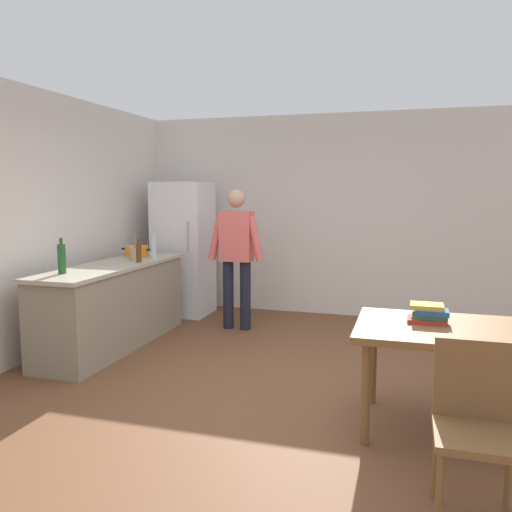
{
  "coord_description": "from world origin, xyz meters",
  "views": [
    {
      "loc": [
        1.04,
        -3.96,
        1.67
      ],
      "look_at": [
        -0.46,
        1.02,
        1.02
      ],
      "focal_mm": 35.96,
      "sensor_mm": 36.0,
      "label": 1
    }
  ],
  "objects": [
    {
      "name": "wall_back",
      "position": [
        0.0,
        3.0,
        1.35
      ],
      "size": [
        6.4,
        0.12,
        2.7
      ],
      "primitive_type": "cube",
      "color": "silver",
      "rests_on": "ground_plane"
    },
    {
      "name": "bottle_water_clear",
      "position": [
        -1.82,
        1.39,
        1.03
      ],
      "size": [
        0.07,
        0.07,
        0.3
      ],
      "color": "silver",
      "rests_on": "kitchen_counter"
    },
    {
      "name": "kitchen_counter",
      "position": [
        -2.0,
        0.8,
        0.45
      ],
      "size": [
        0.64,
        2.2,
        0.9
      ],
      "color": "gray",
      "rests_on": "ground_plane"
    },
    {
      "name": "dining_table",
      "position": [
        1.4,
        -0.3,
        0.67
      ],
      "size": [
        1.4,
        0.9,
        0.75
      ],
      "color": "brown",
      "rests_on": "ground_plane"
    },
    {
      "name": "person",
      "position": [
        -0.95,
        1.85,
        0.98
      ],
      "size": [
        0.7,
        0.22,
        1.7
      ],
      "color": "#1E1E2D",
      "rests_on": "ground_plane"
    },
    {
      "name": "utensil_jar",
      "position": [
        -1.96,
        1.2,
        0.98
      ],
      "size": [
        0.11,
        0.11,
        0.32
      ],
      "color": "tan",
      "rests_on": "kitchen_counter"
    },
    {
      "name": "refrigerator",
      "position": [
        -1.9,
        2.4,
        0.9
      ],
      "size": [
        0.7,
        0.67,
        1.8
      ],
      "color": "white",
      "rests_on": "ground_plane"
    },
    {
      "name": "chair",
      "position": [
        1.4,
        -1.27,
        0.53
      ],
      "size": [
        0.42,
        0.42,
        0.91
      ],
      "rotation": [
        0.0,
        0.0,
        0.15
      ],
      "color": "brown",
      "rests_on": "ground_plane"
    },
    {
      "name": "bottle_beer_brown",
      "position": [
        -1.8,
        1.01,
        1.01
      ],
      "size": [
        0.06,
        0.06,
        0.26
      ],
      "color": "#5B3314",
      "rests_on": "kitchen_counter"
    },
    {
      "name": "wall_left",
      "position": [
        -2.6,
        0.2,
        1.35
      ],
      "size": [
        0.12,
        5.6,
        2.7
      ],
      "primitive_type": "cube",
      "color": "silver",
      "rests_on": "ground_plane"
    },
    {
      "name": "ground_plane",
      "position": [
        0.0,
        0.0,
        0.0
      ],
      "size": [
        14.0,
        14.0,
        0.0
      ],
      "primitive_type": "plane",
      "color": "brown"
    },
    {
      "name": "cooking_pot",
      "position": [
        -2.12,
        1.52,
        0.96
      ],
      "size": [
        0.4,
        0.28,
        0.12
      ],
      "color": "orange",
      "rests_on": "kitchen_counter"
    },
    {
      "name": "bottle_wine_green",
      "position": [
        -2.11,
        0.11,
        1.05
      ],
      "size": [
        0.08,
        0.08,
        0.34
      ],
      "color": "#1E5123",
      "rests_on": "kitchen_counter"
    },
    {
      "name": "book_stack",
      "position": [
        1.19,
        -0.21,
        0.81
      ],
      "size": [
        0.28,
        0.2,
        0.13
      ],
      "color": "#B22D28",
      "rests_on": "dining_table"
    }
  ]
}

